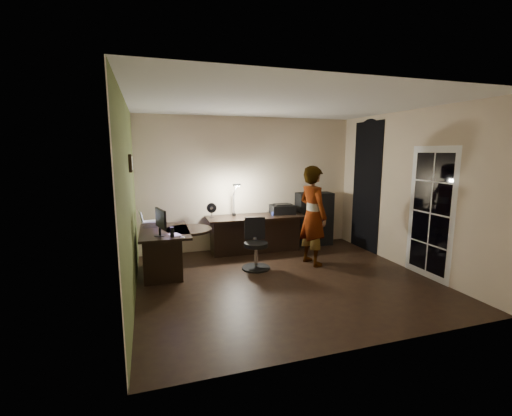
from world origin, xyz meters
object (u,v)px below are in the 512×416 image
object	(u,v)px
monitor	(160,226)
person	(313,216)
desk_right	(256,234)
desk_left	(165,252)
office_chair	(256,244)
cabinet	(314,219)

from	to	relation	value
monitor	person	xyz separation A→B (m)	(2.63, 0.04, 0.01)
desk_right	desk_left	bearing A→B (deg)	-157.56
desk_right	office_chair	bearing A→B (deg)	-106.87
desk_right	monitor	world-z (taller)	monitor
monitor	desk_right	bearing A→B (deg)	15.17
person	monitor	bearing A→B (deg)	79.03
desk_right	monitor	xyz separation A→B (m)	(-1.89, -1.06, 0.51)
desk_left	cabinet	distance (m)	3.30
person	desk_left	bearing A→B (deg)	71.42
cabinet	monitor	size ratio (longest dim) A/B	2.46
cabinet	person	size ratio (longest dim) A/B	0.64
desk_left	office_chair	distance (m)	1.52
monitor	person	world-z (taller)	person
cabinet	monitor	distance (m)	3.49
cabinet	desk_left	bearing A→B (deg)	-161.02
monitor	person	distance (m)	2.63
office_chair	person	xyz separation A→B (m)	(1.05, -0.04, 0.45)
monitor	office_chair	bearing A→B (deg)	-11.26
desk_left	person	bearing A→B (deg)	-5.90
desk_right	cabinet	xyz separation A→B (m)	(1.37, 0.15, 0.20)
desk_right	person	distance (m)	1.36
cabinet	office_chair	xyz separation A→B (m)	(-1.68, -1.13, -0.13)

